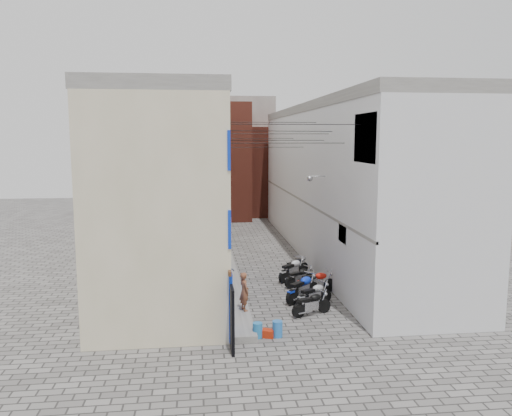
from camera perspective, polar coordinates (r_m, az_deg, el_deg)
name	(u,v)px	position (r m, az deg, el deg)	size (l,w,h in m)	color
ground	(304,341)	(18.01, 5.45, -14.90)	(90.00, 90.00, 0.00)	#585553
plinth	(224,254)	(30.05, -3.68, -5.28)	(0.90, 26.00, 0.25)	slate
building_left	(173,182)	(29.30, -9.49, 2.96)	(5.10, 27.00, 9.00)	#BFB590
building_right	(340,180)	(30.55, 9.58, 3.17)	(5.94, 26.00, 9.00)	silver
building_far_brick_left	(215,161)	(44.29, -4.75, 5.33)	(6.00, 6.00, 10.00)	maroon
building_far_brick_right	(268,171)	(46.78, 1.33, 4.26)	(5.00, 6.00, 8.00)	maroon
building_far_concrete	(232,154)	(50.36, -2.72, 6.22)	(8.00, 5.00, 11.00)	slate
far_shopfront	(240,208)	(41.97, -1.82, 0.00)	(2.00, 0.30, 2.40)	black
overhead_wires	(272,136)	(24.13, 1.80, 8.27)	(5.80, 13.02, 1.32)	black
motorcycle_a	(312,303)	(20.28, 6.37, -10.70)	(0.56, 1.79, 1.04)	black
motorcycle_b	(314,293)	(21.34, 6.67, -9.68)	(0.59, 1.87, 1.08)	#9D9DA1
motorcycle_c	(303,287)	(21.93, 5.35, -8.95)	(0.68, 2.17, 1.25)	#0C2CC1
motorcycle_d	(316,280)	(23.20, 6.92, -8.21)	(0.60, 1.91, 1.11)	red
motorcycle_e	(300,276)	(24.00, 5.05, -7.75)	(0.55, 1.76, 1.02)	black
motorcycle_f	(293,268)	(25.00, 4.23, -6.90)	(0.65, 2.05, 1.19)	#B3B2B7
motorcycle_g	(296,265)	(26.00, 4.62, -6.53)	(0.54, 1.72, 1.00)	black
person_a	(244,291)	(19.89, -1.36, -9.51)	(0.56, 0.37, 1.54)	brown
person_b	(228,268)	(23.35, -3.18, -6.89)	(0.74, 0.58, 1.52)	#2C3042
water_jug_near	(258,330)	(18.12, 0.18, -13.79)	(0.35, 0.35, 0.54)	#2475B6
water_jug_far	(277,329)	(18.21, 2.46, -13.64)	(0.37, 0.37, 0.57)	blue
red_crate	(268,333)	(18.22, 1.37, -14.13)	(0.43, 0.32, 0.27)	#AC240C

